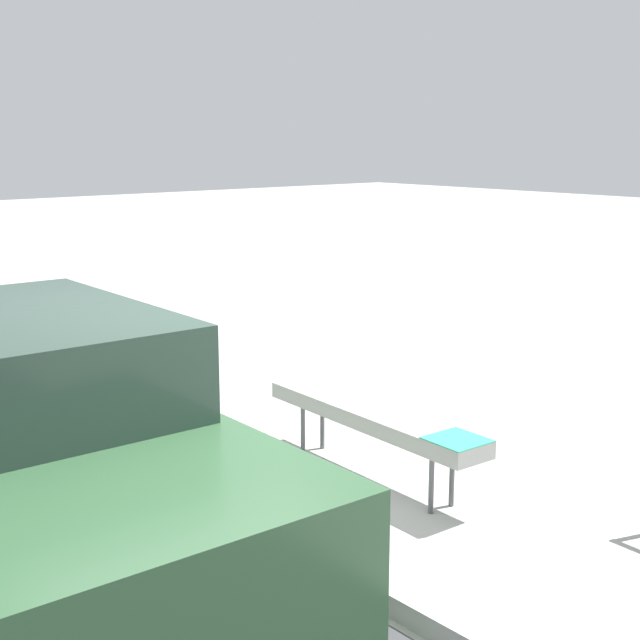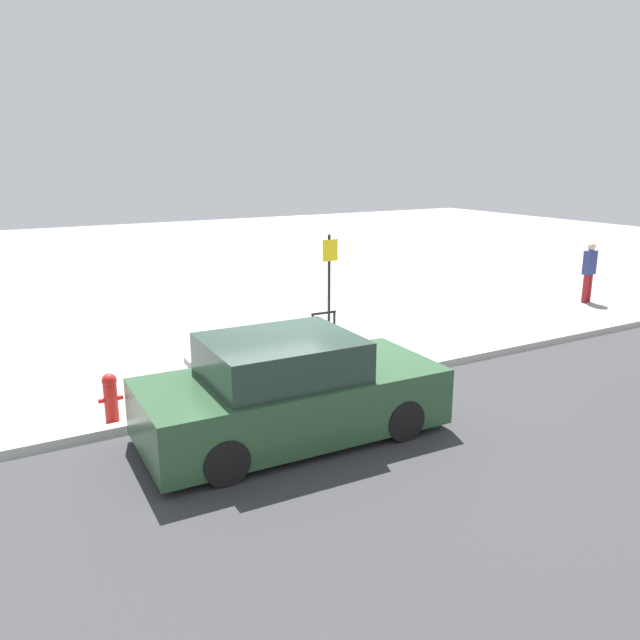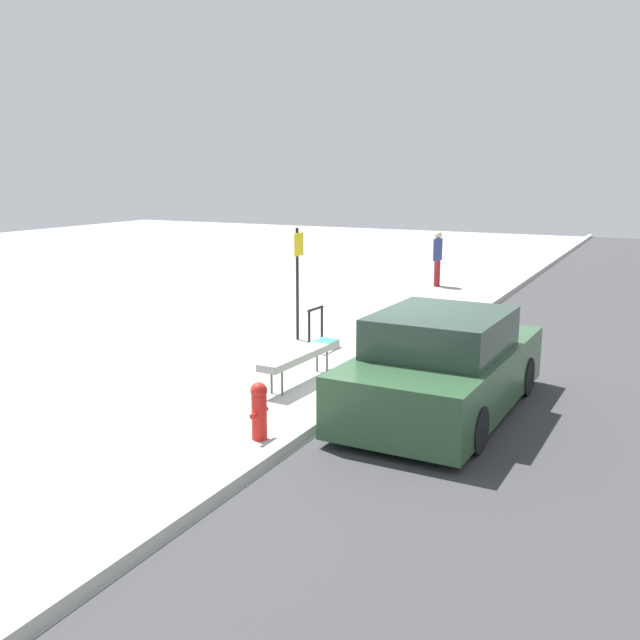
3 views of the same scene
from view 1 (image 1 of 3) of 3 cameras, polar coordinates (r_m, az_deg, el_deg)
The scene contains 5 objects.
ground_plane at distance 5.92m, azimuth -4.25°, elevation -13.16°, with size 60.00×60.00×0.00m, color #9E9E99.
curb at distance 5.90m, azimuth -4.26°, elevation -12.58°, with size 60.00×0.20×0.13m.
bench at distance 6.55m, azimuth 3.41°, elevation -6.26°, with size 2.08×0.45×0.54m.
fire_hydrant at distance 8.11m, azimuth -12.49°, elevation -3.40°, with size 0.36×0.22×0.77m.
parked_car_near at distance 5.49m, azimuth -18.90°, elevation -8.28°, with size 4.31×2.00×1.49m.
Camera 1 is at (4.36, -3.13, 2.50)m, focal length 50.00 mm.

